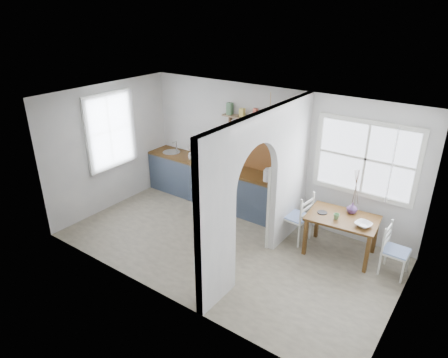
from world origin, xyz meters
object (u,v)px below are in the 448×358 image
Objects in this scene: vase at (352,208)px; chair_right at (396,251)px; dining_table at (340,235)px; chair_left at (296,216)px; kettle at (267,175)px.

chair_right is at bearing -17.45° from vase.
vase reaches higher than dining_table.
chair_left is 0.99m from vase.
kettle reaches higher than dining_table.
chair_right is 2.59m from kettle.
chair_right is 0.98m from vase.
dining_table is at bearing 88.46° from chair_right.
chair_left is 3.78× the size of kettle.
chair_right reaches higher than dining_table.
dining_table is at bearing -105.60° from vase.
vase is at bearing 4.26° from kettle.
chair_left reaches higher than vase.
vase is at bearing 73.45° from chair_right.
chair_left is 5.07× the size of vase.
chair_left reaches higher than chair_right.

